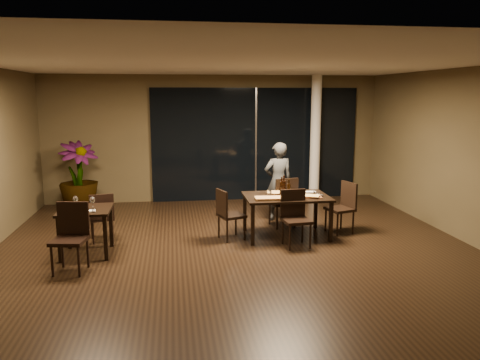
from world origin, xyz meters
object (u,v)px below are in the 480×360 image
object	(u,v)px
bottle_a	(282,186)
main_table	(286,200)
chair_side_near	(71,233)
bottle_b	(289,188)
chair_main_near	(295,215)
chair_main_right	(344,205)
chair_side_far	(102,215)
diner	(278,181)
bottle_c	(284,185)
chair_main_left	(227,212)
side_table	(86,217)
chair_main_far	(284,200)
potted_plant	(79,176)

from	to	relation	value
bottle_a	main_table	bearing A→B (deg)	-51.76
chair_side_near	bottle_b	size ratio (longest dim) A/B	3.40
chair_main_near	chair_main_right	size ratio (longest dim) A/B	1.01
main_table	chair_side_far	size ratio (longest dim) A/B	1.73
diner	bottle_a	bearing A→B (deg)	74.07
bottle_a	bottle_b	xyz separation A→B (m)	(0.11, -0.08, -0.02)
bottle_b	bottle_c	distance (m)	0.11
chair_main_left	side_table	bearing A→B (deg)	81.65
side_table	chair_main_far	distance (m)	3.66
chair_side_near	main_table	bearing A→B (deg)	27.75
chair_main_right	diner	xyz separation A→B (m)	(-1.01, 1.03, 0.27)
side_table	chair_main_right	size ratio (longest dim) A/B	0.85
main_table	chair_side_far	bearing A→B (deg)	177.72
bottle_b	potted_plant	bearing A→B (deg)	148.29
bottle_b	chair_side_near	bearing A→B (deg)	-161.40
diner	bottle_a	world-z (taller)	diner
potted_plant	bottle_a	distance (m)	4.69
chair_side_near	diner	size ratio (longest dim) A/B	0.62
chair_main_near	potted_plant	bearing A→B (deg)	137.69
chair_main_far	bottle_b	xyz separation A→B (m)	(-0.06, -0.55, 0.35)
chair_side_near	diner	distance (m)	4.28
chair_main_far	chair_side_far	world-z (taller)	chair_main_far
diner	bottle_c	xyz separation A→B (m)	(-0.14, -1.05, 0.13)
chair_main_right	bottle_a	distance (m)	1.25
chair_main_right	chair_side_far	distance (m)	4.36
chair_side_far	bottle_b	distance (m)	3.32
chair_main_near	bottle_a	distance (m)	0.73
potted_plant	bottle_b	xyz separation A→B (m)	(4.11, -2.54, 0.13)
main_table	side_table	world-z (taller)	same
chair_side_far	potted_plant	bearing A→B (deg)	-84.46
side_table	chair_main_near	distance (m)	3.42
chair_main_right	chair_side_near	size ratio (longest dim) A/B	0.94
chair_main_near	chair_side_near	world-z (taller)	chair_side_near
main_table	bottle_a	xyz separation A→B (m)	(-0.07, 0.09, 0.24)
side_table	bottle_b	bearing A→B (deg)	8.37
chair_side_near	bottle_b	world-z (taller)	bottle_b
bottle_b	main_table	bearing A→B (deg)	-170.97
diner	bottle_c	bearing A→B (deg)	76.16
chair_main_near	main_table	bearing A→B (deg)	86.99
potted_plant	bottle_a	size ratio (longest dim) A/B	4.64
chair_main_left	bottle_c	size ratio (longest dim) A/B	2.57
side_table	chair_main_far	bearing A→B (deg)	16.87
chair_side_far	bottle_b	size ratio (longest dim) A/B	2.96
chair_main_far	potted_plant	world-z (taller)	potted_plant
main_table	diner	size ratio (longest dim) A/B	0.94
chair_main_left	chair_main_right	xyz separation A→B (m)	(2.19, 0.16, 0.02)
chair_main_right	chair_side_far	xyz separation A→B (m)	(-4.36, 0.03, -0.04)
chair_side_far	bottle_b	world-z (taller)	bottle_b
chair_main_near	chair_side_far	size ratio (longest dim) A/B	1.10
chair_main_left	chair_main_right	distance (m)	2.20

